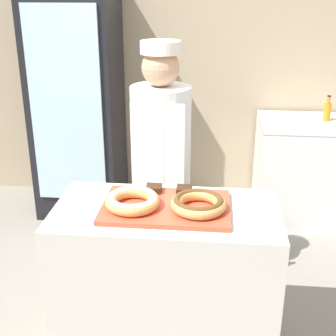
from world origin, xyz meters
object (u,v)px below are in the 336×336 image
Objects in this scene: brownie_back_right at (184,190)px; baker_person at (161,172)px; chest_freezer at (319,171)px; bottle_orange at (327,111)px; donut_chocolate_glaze at (198,203)px; brownie_back_left at (154,189)px; beverage_fridge at (78,103)px; donut_light_glaze at (133,200)px; serving_tray at (166,207)px.

baker_person is (-0.17, 0.38, -0.06)m from brownie_back_right.
chest_freezer is 4.92× the size of bottle_orange.
donut_chocolate_glaze is 3.37× the size of brownie_back_left.
beverage_fridge is (-1.01, 1.57, 0.05)m from brownie_back_right.
donut_light_glaze is at bearing -113.16° from brownie_back_left.
chest_freezer is at bearing 52.63° from brownie_back_left.
brownie_back_right is at bearing -123.22° from bottle_orange.
bottle_orange is (0.98, 1.81, -0.00)m from donut_chocolate_glaze.
donut_chocolate_glaze is at bearing -12.38° from serving_tray.
serving_tray is 0.32× the size of beverage_fridge.
donut_light_glaze is 0.16× the size of baker_person.
donut_chocolate_glaze is 0.14× the size of beverage_fridge.
serving_tray reaches higher than chest_freezer.
donut_chocolate_glaze reaches higher than brownie_back_right.
bottle_orange reaches higher than donut_chocolate_glaze.
serving_tray is at bearing -122.77° from bottle_orange.
baker_person is 7.68× the size of bottle_orange.
bottle_orange is at bearing 61.49° from donut_chocolate_glaze.
brownie_back_right is at bearing 0.00° from brownie_back_left.
donut_chocolate_glaze is 2.06m from bottle_orange.
donut_chocolate_glaze is 0.63m from baker_person.
serving_tray is at bearing 12.38° from donut_light_glaze.
brownie_back_right is 0.37× the size of bottle_orange.
baker_person is 1.46m from beverage_fridge.
beverage_fridge reaches higher than brownie_back_left.
serving_tray is at bearing -80.93° from baker_person.
serving_tray is 2.95× the size of bottle_orange.
serving_tray is 2.12m from bottle_orange.
beverage_fridge is (-0.77, 1.76, 0.03)m from donut_light_glaze.
brownie_back_right is at bearing 37.99° from donut_light_glaze.
serving_tray is at bearing 167.62° from donut_chocolate_glaze.
chest_freezer is 0.51m from bottle_orange.
donut_chocolate_glaze is at bearing -66.77° from baker_person.
brownie_back_left is 0.16m from brownie_back_right.
bottle_orange reaches higher than donut_light_glaze.
bottle_orange is at bearing 69.00° from chest_freezer.
chest_freezer is (1.29, 1.77, -0.51)m from donut_light_glaze.
brownie_back_right is 0.42m from baker_person.
beverage_fridge is 2.08m from bottle_orange.
beverage_fridge reaches higher than donut_light_glaze.
bottle_orange is (1.22, 1.63, 0.02)m from brownie_back_left.
bottle_orange is (1.30, 1.81, -0.00)m from donut_light_glaze.
brownie_back_right is (-0.08, 0.19, -0.02)m from donut_chocolate_glaze.
donut_light_glaze is at bearing -66.35° from beverage_fridge.
bottle_orange reaches higher than serving_tray.
donut_chocolate_glaze is 0.26× the size of chest_freezer.
beverage_fridge is (-0.93, 1.73, 0.08)m from serving_tray.
beverage_fridge is at bearing 113.65° from donut_light_glaze.
baker_person is 1.76m from chest_freezer.
beverage_fridge is at bearing 122.71° from brownie_back_right.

